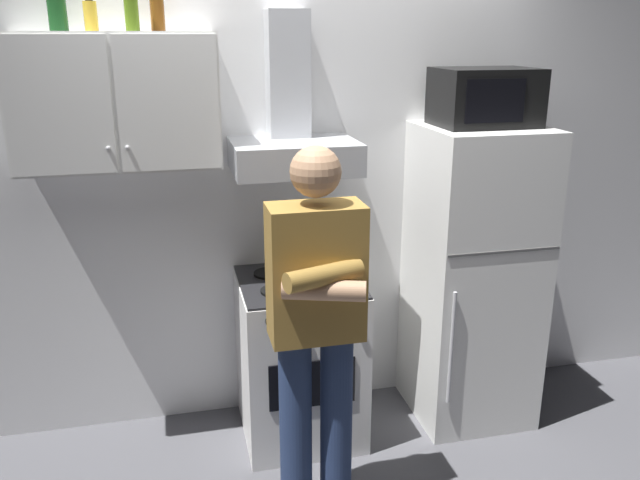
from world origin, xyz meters
name	(u,v)px	position (x,y,z in m)	size (l,w,h in m)	color
ground_plane	(320,456)	(0.00, 0.00, 0.00)	(7.00, 7.00, 0.00)	#4C4C51
back_wall_tiled	(294,170)	(0.00, 0.60, 1.35)	(4.80, 0.10, 2.70)	white
upper_cabinet	(117,101)	(-0.85, 0.37, 1.75)	(0.90, 0.37, 0.60)	white
stove_oven	(300,358)	(-0.05, 0.25, 0.43)	(0.60, 0.62, 0.87)	white
range_hood	(292,129)	(-0.05, 0.38, 1.60)	(0.60, 0.44, 0.75)	#B7BABF
refrigerator	(473,276)	(0.90, 0.25, 0.80)	(0.60, 0.62, 1.60)	white
microwave	(485,97)	(0.90, 0.27, 1.74)	(0.48, 0.37, 0.28)	black
person_standing	(316,326)	(-0.10, -0.36, 0.90)	(0.38, 0.33, 1.64)	navy
bottle_beer_brown	(156,1)	(-0.64, 0.42, 2.18)	(0.06, 0.06, 0.27)	brown
bottle_olive_oil	(130,0)	(-0.75, 0.35, 2.18)	(0.06, 0.06, 0.27)	#4C6B19
bottle_spice_jar	(91,15)	(-0.93, 0.40, 2.11)	(0.06, 0.06, 0.14)	gold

